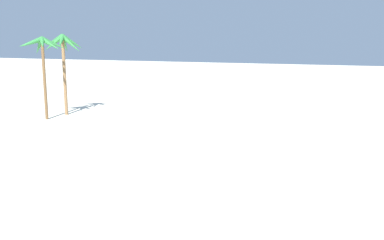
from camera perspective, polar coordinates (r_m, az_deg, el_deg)
name	(u,v)px	position (r m, az deg, el deg)	size (l,w,h in m)	color
palm_tree_0	(63,49)	(48.41, -16.76, 9.06)	(4.52, 4.16, 8.72)	olive
palm_tree_1	(43,48)	(46.15, -19.23, 9.02)	(4.65, 4.87, 8.45)	brown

